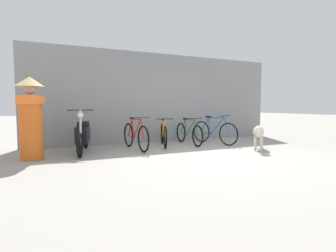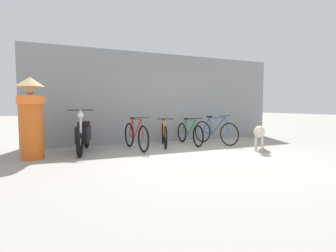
{
  "view_description": "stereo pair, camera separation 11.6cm",
  "coord_description": "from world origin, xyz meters",
  "px_view_note": "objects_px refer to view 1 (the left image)",
  "views": [
    {
      "loc": [
        -3.42,
        -4.85,
        1.15
      ],
      "look_at": [
        -0.68,
        1.03,
        0.65
      ],
      "focal_mm": 28.0,
      "sensor_mm": 36.0,
      "label": 1
    },
    {
      "loc": [
        -3.31,
        -4.9,
        1.15
      ],
      "look_at": [
        -0.68,
        1.03,
        0.65
      ],
      "focal_mm": 28.0,
      "sensor_mm": 36.0,
      "label": 2
    }
  ],
  "objects_px": {
    "bicycle_2": "(189,133)",
    "bicycle_3": "(214,132)",
    "bicycle_0": "(135,136)",
    "bicycle_1": "(164,134)",
    "person_in_robes": "(31,116)",
    "motorcycle": "(83,135)",
    "stray_dog": "(259,132)"
  },
  "relations": [
    {
      "from": "bicycle_2",
      "to": "bicycle_3",
      "type": "height_order",
      "value": "bicycle_3"
    },
    {
      "from": "bicycle_0",
      "to": "bicycle_1",
      "type": "height_order",
      "value": "bicycle_0"
    },
    {
      "from": "bicycle_2",
      "to": "bicycle_3",
      "type": "bearing_deg",
      "value": 76.91
    },
    {
      "from": "person_in_robes",
      "to": "motorcycle",
      "type": "bearing_deg",
      "value": -161.74
    },
    {
      "from": "bicycle_0",
      "to": "motorcycle",
      "type": "bearing_deg",
      "value": -98.81
    },
    {
      "from": "motorcycle",
      "to": "stray_dog",
      "type": "xyz_separation_m",
      "value": [
        4.21,
        -1.53,
        0.03
      ]
    },
    {
      "from": "bicycle_0",
      "to": "bicycle_1",
      "type": "bearing_deg",
      "value": 99.2
    },
    {
      "from": "stray_dog",
      "to": "person_in_robes",
      "type": "relative_size",
      "value": 0.56
    },
    {
      "from": "bicycle_1",
      "to": "motorcycle",
      "type": "xyz_separation_m",
      "value": [
        -2.22,
        -0.11,
        0.1
      ]
    },
    {
      "from": "bicycle_3",
      "to": "bicycle_1",
      "type": "bearing_deg",
      "value": -113.35
    },
    {
      "from": "bicycle_1",
      "to": "person_in_robes",
      "type": "distance_m",
      "value": 3.42
    },
    {
      "from": "motorcycle",
      "to": "stray_dog",
      "type": "relative_size",
      "value": 1.91
    },
    {
      "from": "bicycle_0",
      "to": "person_in_robes",
      "type": "distance_m",
      "value": 2.5
    },
    {
      "from": "stray_dog",
      "to": "person_in_robes",
      "type": "height_order",
      "value": "person_in_robes"
    },
    {
      "from": "stray_dog",
      "to": "bicycle_2",
      "type": "bearing_deg",
      "value": -101.26
    },
    {
      "from": "bicycle_2",
      "to": "stray_dog",
      "type": "distance_m",
      "value": 2.01
    },
    {
      "from": "bicycle_0",
      "to": "motorcycle",
      "type": "height_order",
      "value": "motorcycle"
    },
    {
      "from": "bicycle_3",
      "to": "bicycle_0",
      "type": "bearing_deg",
      "value": -105.53
    },
    {
      "from": "bicycle_0",
      "to": "bicycle_2",
      "type": "height_order",
      "value": "bicycle_0"
    },
    {
      "from": "motorcycle",
      "to": "person_in_robes",
      "type": "distance_m",
      "value": 1.28
    },
    {
      "from": "bicycle_0",
      "to": "motorcycle",
      "type": "distance_m",
      "value": 1.32
    },
    {
      "from": "bicycle_1",
      "to": "bicycle_2",
      "type": "distance_m",
      "value": 0.82
    },
    {
      "from": "motorcycle",
      "to": "bicycle_1",
      "type": "bearing_deg",
      "value": 105.73
    },
    {
      "from": "bicycle_1",
      "to": "stray_dog",
      "type": "relative_size",
      "value": 1.52
    },
    {
      "from": "bicycle_1",
      "to": "stray_dog",
      "type": "distance_m",
      "value": 2.58
    },
    {
      "from": "bicycle_1",
      "to": "bicycle_0",
      "type": "bearing_deg",
      "value": -58.04
    },
    {
      "from": "bicycle_0",
      "to": "bicycle_3",
      "type": "distance_m",
      "value": 2.49
    },
    {
      "from": "bicycle_1",
      "to": "bicycle_3",
      "type": "height_order",
      "value": "bicycle_3"
    },
    {
      "from": "bicycle_2",
      "to": "bicycle_3",
      "type": "relative_size",
      "value": 1.02
    },
    {
      "from": "bicycle_1",
      "to": "person_in_robes",
      "type": "xyz_separation_m",
      "value": [
        -3.32,
        -0.53,
        0.6
      ]
    },
    {
      "from": "person_in_robes",
      "to": "bicycle_0",
      "type": "bearing_deg",
      "value": -175.31
    },
    {
      "from": "motorcycle",
      "to": "person_in_robes",
      "type": "relative_size",
      "value": 1.08
    }
  ]
}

